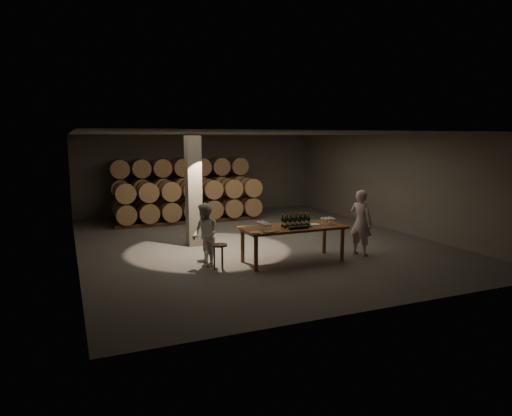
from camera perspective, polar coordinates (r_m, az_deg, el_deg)
name	(u,v)px	position (r m, az deg, el deg)	size (l,w,h in m)	color
room	(193,190)	(13.14, -7.82, 2.20)	(12.00, 12.00, 12.00)	#524F4D
tasting_table	(293,230)	(11.41, 4.63, -2.81)	(2.60, 1.10, 0.90)	brown
barrel_stack_back	(181,186)	(18.21, -9.34, 2.68)	(5.48, 0.95, 2.31)	#54321C
barrel_stack_front	(190,200)	(16.90, -8.20, 0.99)	(5.48, 0.95, 1.57)	#54321C
bottle_cluster	(296,222)	(11.36, 4.97, -1.74)	(0.73, 0.23, 0.32)	black
lying_bottles	(299,227)	(11.06, 5.39, -2.43)	(0.62, 0.08, 0.08)	black
glass_cluster_left	(264,224)	(10.98, 1.02, -2.03)	(0.19, 0.52, 0.17)	silver
glass_cluster_right	(328,219)	(11.79, 8.99, -1.40)	(0.30, 0.30, 0.17)	silver
plate	(315,224)	(11.67, 7.34, -2.04)	(0.26, 0.26, 0.02)	white
notebook_near	(269,232)	(10.62, 1.66, -2.99)	(0.23, 0.18, 0.03)	olive
notebook_corner	(255,232)	(10.57, -0.13, -3.07)	(0.21, 0.27, 0.02)	olive
pen	(277,232)	(10.71, 2.64, -2.96)	(0.01, 0.01, 0.13)	black
stool	(220,249)	(10.75, -4.58, -5.13)	(0.37, 0.37, 0.61)	#54321C
person_man	(361,223)	(12.33, 12.98, -1.79)	(0.64, 0.42, 1.74)	beige
person_woman	(205,235)	(11.08, -6.38, -3.35)	(0.74, 0.58, 1.53)	silver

